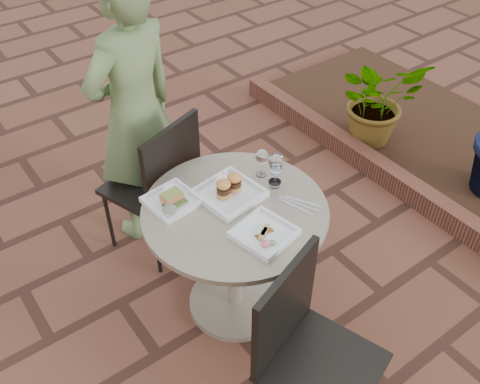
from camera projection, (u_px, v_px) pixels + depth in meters
ground at (223, 316)px, 2.96m from camera, size 60.00×60.00×0.00m
cafe_table at (235, 244)px, 2.71m from camera, size 0.90×0.90×0.73m
chair_far at (160, 178)px, 3.01m from camera, size 0.56×0.56×0.93m
chair_near at (305, 342)px, 2.20m from camera, size 0.56×0.56×0.93m
diner at (135, 113)px, 2.98m from camera, size 0.69×0.54×1.67m
plate_salmon at (172, 200)px, 2.57m from camera, size 0.25×0.25×0.06m
plate_sliders at (229, 191)px, 2.60m from camera, size 0.32×0.32×0.18m
plate_tuna at (264, 233)px, 2.40m from camera, size 0.29×0.29×0.03m
wine_glass_right at (276, 170)px, 2.61m from camera, size 0.06×0.06×0.15m
wine_glass_mid at (262, 157)px, 2.67m from camera, size 0.07×0.07×0.16m
wine_glass_far at (276, 162)px, 2.62m from camera, size 0.08×0.08×0.18m
steel_ramekin at (170, 213)px, 2.49m from camera, size 0.08×0.08×0.05m
cutlery_set at (298, 204)px, 2.57m from camera, size 0.18×0.24×0.00m
planter_curb at (383, 171)px, 3.81m from camera, size 0.12×3.00×0.15m
mulch_bed at (443, 142)px, 4.15m from camera, size 1.30×3.00×0.06m
potted_plant_a at (378, 100)px, 3.92m from camera, size 0.73×0.68×0.68m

